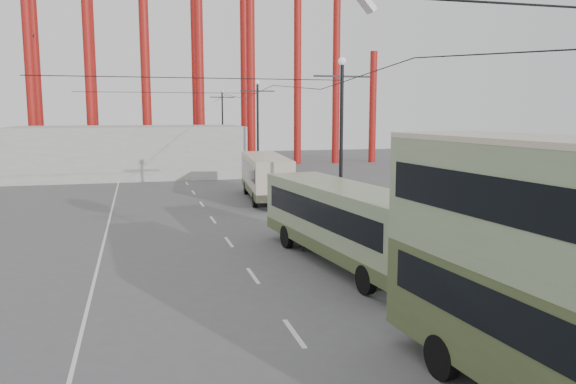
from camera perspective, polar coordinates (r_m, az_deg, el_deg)
name	(u,v)px	position (r m, az deg, el deg)	size (l,w,h in m)	color
road_markings	(221,227)	(31.67, -6.83, -3.57)	(12.52, 120.00, 0.01)	silver
lamp_post_mid	(341,144)	(31.01, 5.42, 4.92)	(3.20, 0.44, 9.32)	black
lamp_post_far	(258,131)	(52.18, -3.09, 6.23)	(3.20, 0.44, 9.32)	black
lamp_post_distant	(223,125)	(73.83, -6.66, 6.73)	(3.20, 0.44, 9.32)	black
fairground_shed	(129,152)	(58.15, -15.82, 3.97)	(22.00, 10.00, 5.00)	#9A9A95
single_decker_green	(345,220)	(23.79, 5.77, -2.87)	(4.10, 11.96, 3.31)	gray
single_decker_cream	(266,175)	(41.19, -2.29, 1.73)	(3.57, 10.56, 3.22)	#BCB197
pedestrian	(306,232)	(25.96, 1.82, -4.06)	(0.67, 0.44, 1.83)	black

